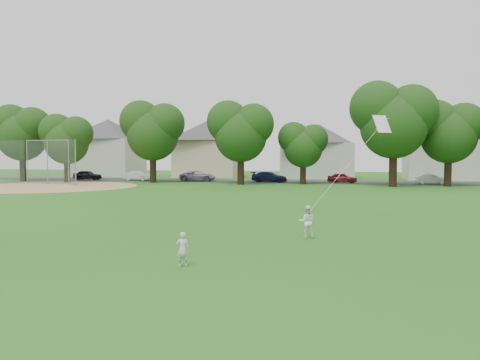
% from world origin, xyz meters
% --- Properties ---
extents(ground, '(160.00, 160.00, 0.00)m').
position_xyz_m(ground, '(0.00, 0.00, 0.00)').
color(ground, '#205914').
rests_on(ground, ground).
extents(street, '(90.00, 7.00, 0.01)m').
position_xyz_m(street, '(0.00, 42.00, 0.01)').
color(street, '#2D2D30').
rests_on(street, ground).
extents(dirt_infield, '(18.00, 18.00, 0.02)m').
position_xyz_m(dirt_infield, '(-26.00, 28.00, 0.01)').
color(dirt_infield, '#9E7F51').
rests_on(dirt_infield, ground).
extents(toddler, '(0.43, 0.36, 1.00)m').
position_xyz_m(toddler, '(-1.05, -1.72, 0.50)').
color(toddler, silver).
rests_on(toddler, ground).
extents(older_boy, '(0.68, 0.57, 1.26)m').
position_xyz_m(older_boy, '(2.06, 3.75, 0.63)').
color(older_boy, white).
rests_on(older_boy, ground).
extents(kite, '(2.08, 2.91, 6.89)m').
position_xyz_m(kite, '(3.60, 6.19, 2.78)').
color(kite, white).
rests_on(kite, ground).
extents(baseball_backstop, '(10.98, 3.31, 4.85)m').
position_xyz_m(baseball_backstop, '(-28.67, 31.21, 2.43)').
color(baseball_backstop, gray).
rests_on(baseball_backstop, ground).
extents(tree_row, '(81.10, 8.94, 11.04)m').
position_xyz_m(tree_row, '(3.27, 36.08, 6.41)').
color(tree_row, black).
rests_on(tree_row, ground).
extents(parked_cars, '(45.83, 2.56, 1.24)m').
position_xyz_m(parked_cars, '(-10.39, 41.00, 0.62)').
color(parked_cars, black).
rests_on(parked_cars, ground).
extents(house_row, '(77.48, 14.21, 10.30)m').
position_xyz_m(house_row, '(-1.58, 52.00, 4.96)').
color(house_row, beige).
rests_on(house_row, ground).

